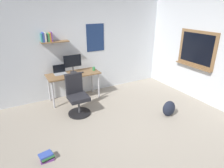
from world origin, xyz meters
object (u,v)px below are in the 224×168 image
Objects in this scene: desk at (73,76)px; keyboard at (72,74)px; laptop at (60,72)px; book_stack_on_floor at (47,157)px; office_chair at (77,97)px; monitor_primary at (73,62)px; coffee_mug at (94,69)px; computer_mouse at (82,72)px; backpack at (169,108)px.

desk is 0.14m from keyboard.
book_stack_on_floor is at bearing -112.24° from laptop.
book_stack_on_floor is (-1.16, -1.94, -0.59)m from desk.
office_chair is 2.57× the size of keyboard.
office_chair is 2.05× the size of monitor_primary.
laptop is 3.37× the size of coffee_mug.
desk is 2.34m from book_stack_on_floor.
coffee_mug is 2.68m from book_stack_on_floor.
monitor_primary is at bearing 137.64° from computer_mouse.
book_stack_on_floor is at bearing -120.16° from keyboard.
coffee_mug is at bearing -10.41° from laptop.
office_chair is 10.33× the size of coffee_mug.
laptop is 0.32m from keyboard.
keyboard reaches higher than book_stack_on_floor.
laptop reaches higher than backpack.
laptop is 0.67× the size of monitor_primary.
laptop is 0.84× the size of backpack.
coffee_mug is 0.37× the size of book_stack_on_floor.
backpack is (1.04, -1.84, -0.60)m from coffee_mug.
keyboard is at bearing 59.84° from book_stack_on_floor.
backpack is (1.92, -2.00, -0.61)m from laptop.
computer_mouse reaches higher than book_stack_on_floor.
desk is 0.36m from laptop.
coffee_mug reaches higher than keyboard.
computer_mouse is 1.13× the size of coffee_mug.
book_stack_on_floor is (-1.09, -1.87, -0.69)m from keyboard.
office_chair is 0.76m from keyboard.
book_stack_on_floor is at bearing -129.11° from office_chair.
laptop reaches higher than computer_mouse.
coffee_mug is (0.75, 0.71, 0.38)m from office_chair.
book_stack_on_floor is at bearing -120.73° from desk.
coffee_mug is 2.20m from backpack.
monitor_primary is at bearing -8.14° from laptop.
laptop is at bearing 138.17° from keyboard.
laptop reaches higher than keyboard.
desk is at bearing 177.85° from coffee_mug.
laptop is at bearing 171.86° from monitor_primary.
office_chair is at bearing -103.28° from desk.
computer_mouse is 0.42× the size of book_stack_on_floor.
desk is 0.37m from monitor_primary.
computer_mouse is at bearing -18.60° from desk.
desk is at bearing -110.23° from monitor_primary.
backpack is (1.41, -1.79, -0.57)m from computer_mouse.
computer_mouse is at bearing -42.36° from monitor_primary.
backpack is 2.78m from book_stack_on_floor.
monitor_primary is 4.46× the size of computer_mouse.
office_chair is 9.13× the size of computer_mouse.
keyboard is (-0.07, -0.07, 0.09)m from desk.
office_chair is at bearing -120.16° from computer_mouse.
desk is 2.51m from backpack.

